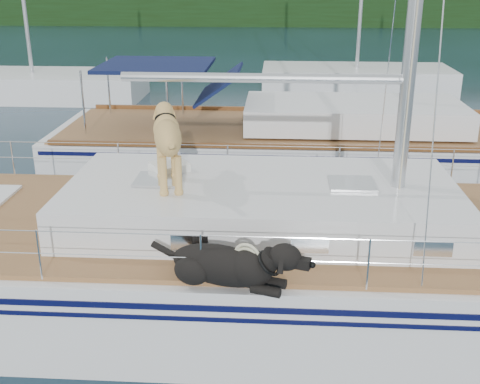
{
  "coord_description": "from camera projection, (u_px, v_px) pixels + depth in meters",
  "views": [
    {
      "loc": [
        0.99,
        -7.57,
        4.5
      ],
      "look_at": [
        0.5,
        0.2,
        1.6
      ],
      "focal_mm": 45.0,
      "sensor_mm": 36.0,
      "label": 1
    }
  ],
  "objects": [
    {
      "name": "shore_bank",
      "position": [
        268.0,
        17.0,
        51.72
      ],
      "size": [
        92.0,
        1.0,
        1.2
      ],
      "primitive_type": "cube",
      "color": "#595147",
      "rests_on": "ground"
    },
    {
      "name": "main_sailboat",
      "position": [
        210.0,
        258.0,
        8.46
      ],
      "size": [
        12.0,
        4.09,
        14.01
      ],
      "color": "silver",
      "rests_on": "ground"
    },
    {
      "name": "neighbor_sailboat",
      "position": [
        303.0,
        149.0,
        13.76
      ],
      "size": [
        11.0,
        3.5,
        13.3
      ],
      "color": "silver",
      "rests_on": "ground"
    },
    {
      "name": "ground",
      "position": [
        205.0,
        299.0,
        8.71
      ],
      "size": [
        120.0,
        120.0,
        0.0
      ],
      "primitive_type": "plane",
      "color": "black",
      "rests_on": "ground"
    },
    {
      "name": "bg_boat_west",
      "position": [
        34.0,
        86.0,
        22.13
      ],
      "size": [
        8.0,
        3.0,
        11.65
      ],
      "color": "silver",
      "rests_on": "ground"
    },
    {
      "name": "bg_boat_center",
      "position": [
        356.0,
        80.0,
        23.28
      ],
      "size": [
        7.2,
        3.0,
        11.65
      ],
      "color": "silver",
      "rests_on": "ground"
    }
  ]
}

